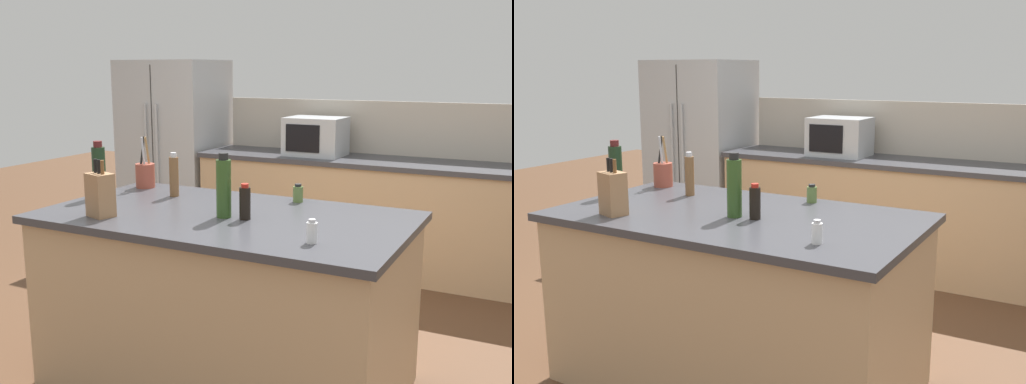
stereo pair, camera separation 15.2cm
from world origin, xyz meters
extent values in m
plane|color=brown|center=(0.00, 0.00, 0.00)|extent=(14.00, 14.00, 0.00)
cube|color=tan|center=(0.30, 2.20, 0.45)|extent=(3.28, 0.62, 0.90)
cube|color=#38383D|center=(0.30, 2.20, 0.92)|extent=(3.32, 0.66, 0.04)
cube|color=#B2A899|center=(0.30, 2.52, 1.17)|extent=(3.28, 0.03, 0.46)
cube|color=tan|center=(0.00, 0.00, 0.45)|extent=(1.83, 1.00, 0.90)
cube|color=#38383D|center=(0.00, 0.00, 0.92)|extent=(1.89, 1.06, 0.04)
cube|color=#ADB2B7|center=(-1.85, 2.25, 0.88)|extent=(0.91, 0.72, 1.75)
cube|color=#2D2D2D|center=(-1.85, 1.89, 0.88)|extent=(0.01, 0.00, 1.66)
cylinder|color=#ADB2B7|center=(-1.91, 1.87, 0.88)|extent=(0.02, 0.02, 0.96)
cylinder|color=#ADB2B7|center=(-1.79, 1.87, 0.88)|extent=(0.02, 0.02, 0.96)
cube|color=#ADB2B7|center=(-0.36, 2.20, 1.10)|extent=(0.49, 0.38, 0.33)
cube|color=black|center=(-0.41, 2.01, 1.10)|extent=(0.30, 0.01, 0.23)
cube|color=#936B47|center=(-0.53, -0.33, 1.05)|extent=(0.15, 0.13, 0.22)
cylinder|color=black|center=(-0.56, -0.32, 1.20)|extent=(0.02, 0.02, 0.07)
cylinder|color=black|center=(-0.53, -0.33, 1.20)|extent=(0.02, 0.02, 0.07)
cylinder|color=brown|center=(-0.50, -0.34, 1.20)|extent=(0.02, 0.02, 0.07)
cylinder|color=brown|center=(-0.80, 0.38, 1.02)|extent=(0.12, 0.12, 0.15)
cylinder|color=olive|center=(-0.78, 0.39, 1.17)|extent=(0.01, 0.05, 0.18)
cylinder|color=black|center=(-0.81, 0.39, 1.17)|extent=(0.01, 0.05, 0.18)
cylinder|color=#B2B2B7|center=(-0.79, 0.37, 1.17)|extent=(0.01, 0.03, 0.18)
cylinder|color=brown|center=(-0.48, 0.25, 1.05)|extent=(0.05, 0.05, 0.23)
cylinder|color=#B2B2B7|center=(-0.48, 0.25, 1.18)|extent=(0.04, 0.04, 0.03)
cylinder|color=#567038|center=(0.23, 0.43, 0.98)|extent=(0.06, 0.06, 0.09)
cylinder|color=black|center=(0.23, 0.43, 1.04)|extent=(0.04, 0.04, 0.02)
cylinder|color=#2D4C1E|center=(0.03, -0.06, 1.09)|extent=(0.08, 0.08, 0.29)
cylinder|color=black|center=(0.03, -0.06, 1.25)|extent=(0.05, 0.05, 0.03)
cylinder|color=black|center=(0.14, -0.05, 1.02)|extent=(0.06, 0.06, 0.16)
cylinder|color=#B22319|center=(0.14, -0.05, 1.11)|extent=(0.04, 0.04, 0.02)
cylinder|color=black|center=(-0.85, 0.03, 1.09)|extent=(0.08, 0.08, 0.29)
cylinder|color=#4C1919|center=(-0.85, 0.03, 1.25)|extent=(0.05, 0.05, 0.04)
cylinder|color=silver|center=(0.59, -0.29, 0.99)|extent=(0.05, 0.05, 0.09)
cylinder|color=#B2B2B7|center=(0.59, -0.29, 1.04)|extent=(0.03, 0.03, 0.02)
camera|label=1|loc=(1.49, -2.60, 1.67)|focal=42.00mm
camera|label=2|loc=(1.63, -2.53, 1.67)|focal=42.00mm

